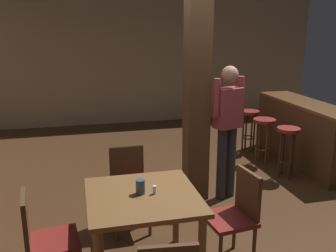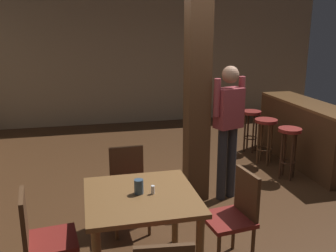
{
  "view_description": "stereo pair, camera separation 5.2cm",
  "coord_description": "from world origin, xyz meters",
  "px_view_note": "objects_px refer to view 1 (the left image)",
  "views": [
    {
      "loc": [
        -1.6,
        -3.98,
        2.19
      ],
      "look_at": [
        -0.61,
        0.04,
        1.07
      ],
      "focal_mm": 40.0,
      "sensor_mm": 36.0,
      "label": 1
    },
    {
      "loc": [
        -1.55,
        -3.99,
        2.19
      ],
      "look_at": [
        -0.61,
        0.04,
        1.07
      ],
      "focal_mm": 40.0,
      "sensor_mm": 36.0,
      "label": 2
    }
  ],
  "objects_px": {
    "chair_west": "(43,237)",
    "bar_stool_far": "(249,121)",
    "salt_shaker": "(155,190)",
    "standing_person": "(228,123)",
    "chair_east": "(236,212)",
    "bar_counter": "(300,133)",
    "napkin_cup": "(140,187)",
    "dining_table": "(143,208)",
    "bar_stool_near": "(288,141)",
    "bar_stool_mid": "(264,130)",
    "chair_north": "(129,184)"
  },
  "relations": [
    {
      "from": "chair_west",
      "to": "bar_stool_far",
      "type": "bearing_deg",
      "value": 42.39
    },
    {
      "from": "salt_shaker",
      "to": "standing_person",
      "type": "bearing_deg",
      "value": 47.15
    },
    {
      "from": "chair_east",
      "to": "chair_west",
      "type": "distance_m",
      "value": 1.72
    },
    {
      "from": "chair_east",
      "to": "bar_counter",
      "type": "relative_size",
      "value": 0.42
    },
    {
      "from": "napkin_cup",
      "to": "salt_shaker",
      "type": "xyz_separation_m",
      "value": [
        0.12,
        -0.03,
        -0.03
      ]
    },
    {
      "from": "standing_person",
      "to": "bar_counter",
      "type": "relative_size",
      "value": 0.81
    },
    {
      "from": "dining_table",
      "to": "bar_stool_near",
      "type": "bearing_deg",
      "value": 34.89
    },
    {
      "from": "dining_table",
      "to": "chair_west",
      "type": "xyz_separation_m",
      "value": [
        -0.84,
        -0.03,
        -0.14
      ]
    },
    {
      "from": "chair_west",
      "to": "bar_counter",
      "type": "xyz_separation_m",
      "value": [
        3.8,
        2.23,
        0.01
      ]
    },
    {
      "from": "chair_west",
      "to": "bar_stool_mid",
      "type": "bearing_deg",
      "value": 36.19
    },
    {
      "from": "bar_counter",
      "to": "bar_stool_far",
      "type": "xyz_separation_m",
      "value": [
        -0.52,
        0.76,
        0.04
      ]
    },
    {
      "from": "standing_person",
      "to": "salt_shaker",
      "type": "bearing_deg",
      "value": -132.85
    },
    {
      "from": "napkin_cup",
      "to": "bar_stool_far",
      "type": "relative_size",
      "value": 0.17
    },
    {
      "from": "chair_east",
      "to": "bar_stool_near",
      "type": "distance_m",
      "value": 2.31
    },
    {
      "from": "chair_west",
      "to": "bar_stool_near",
      "type": "xyz_separation_m",
      "value": [
        3.27,
        1.73,
        0.06
      ]
    },
    {
      "from": "dining_table",
      "to": "napkin_cup",
      "type": "relative_size",
      "value": 7.46
    },
    {
      "from": "bar_counter",
      "to": "bar_stool_near",
      "type": "distance_m",
      "value": 0.73
    },
    {
      "from": "dining_table",
      "to": "chair_east",
      "type": "relative_size",
      "value": 1.08
    },
    {
      "from": "standing_person",
      "to": "bar_stool_mid",
      "type": "distance_m",
      "value": 1.56
    },
    {
      "from": "salt_shaker",
      "to": "standing_person",
      "type": "height_order",
      "value": "standing_person"
    },
    {
      "from": "dining_table",
      "to": "chair_east",
      "type": "height_order",
      "value": "chair_east"
    },
    {
      "from": "chair_west",
      "to": "standing_person",
      "type": "bearing_deg",
      "value": 31.58
    },
    {
      "from": "bar_stool_far",
      "to": "bar_counter",
      "type": "bearing_deg",
      "value": -55.57
    },
    {
      "from": "salt_shaker",
      "to": "bar_stool_mid",
      "type": "distance_m",
      "value": 3.28
    },
    {
      "from": "bar_stool_near",
      "to": "bar_stool_mid",
      "type": "height_order",
      "value": "bar_stool_near"
    },
    {
      "from": "chair_west",
      "to": "chair_north",
      "type": "xyz_separation_m",
      "value": [
        0.84,
        0.89,
        0.0
      ]
    },
    {
      "from": "dining_table",
      "to": "bar_stool_mid",
      "type": "distance_m",
      "value": 3.34
    },
    {
      "from": "dining_table",
      "to": "bar_stool_far",
      "type": "distance_m",
      "value": 3.83
    },
    {
      "from": "dining_table",
      "to": "bar_stool_mid",
      "type": "xyz_separation_m",
      "value": [
        2.39,
        2.33,
        -0.09
      ]
    },
    {
      "from": "dining_table",
      "to": "salt_shaker",
      "type": "bearing_deg",
      "value": -6.73
    },
    {
      "from": "standing_person",
      "to": "bar_stool_mid",
      "type": "height_order",
      "value": "standing_person"
    },
    {
      "from": "napkin_cup",
      "to": "bar_stool_far",
      "type": "xyz_separation_m",
      "value": [
        2.45,
        2.94,
        -0.29
      ]
    },
    {
      "from": "chair_north",
      "to": "bar_stool_mid",
      "type": "distance_m",
      "value": 2.81
    },
    {
      "from": "bar_stool_mid",
      "to": "dining_table",
      "type": "bearing_deg",
      "value": -135.67
    },
    {
      "from": "napkin_cup",
      "to": "salt_shaker",
      "type": "height_order",
      "value": "napkin_cup"
    },
    {
      "from": "standing_person",
      "to": "bar_stool_near",
      "type": "bearing_deg",
      "value": 19.68
    },
    {
      "from": "chair_east",
      "to": "bar_stool_mid",
      "type": "distance_m",
      "value": 2.79
    },
    {
      "from": "chair_north",
      "to": "salt_shaker",
      "type": "xyz_separation_m",
      "value": [
        0.11,
        -0.87,
        0.31
      ]
    },
    {
      "from": "salt_shaker",
      "to": "bar_stool_near",
      "type": "relative_size",
      "value": 0.1
    },
    {
      "from": "chair_east",
      "to": "bar_stool_mid",
      "type": "relative_size",
      "value": 1.2
    },
    {
      "from": "dining_table",
      "to": "bar_stool_near",
      "type": "distance_m",
      "value": 2.96
    },
    {
      "from": "dining_table",
      "to": "bar_stool_far",
      "type": "bearing_deg",
      "value": 50.59
    },
    {
      "from": "chair_east",
      "to": "napkin_cup",
      "type": "height_order",
      "value": "napkin_cup"
    },
    {
      "from": "bar_stool_near",
      "to": "standing_person",
      "type": "bearing_deg",
      "value": -160.32
    },
    {
      "from": "dining_table",
      "to": "standing_person",
      "type": "bearing_deg",
      "value": 44.58
    },
    {
      "from": "chair_west",
      "to": "bar_stool_far",
      "type": "height_order",
      "value": "chair_west"
    },
    {
      "from": "chair_north",
      "to": "bar_stool_mid",
      "type": "relative_size",
      "value": 1.2
    },
    {
      "from": "chair_east",
      "to": "standing_person",
      "type": "height_order",
      "value": "standing_person"
    },
    {
      "from": "chair_east",
      "to": "chair_north",
      "type": "distance_m",
      "value": 1.24
    },
    {
      "from": "dining_table",
      "to": "chair_west",
      "type": "distance_m",
      "value": 0.86
    }
  ]
}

